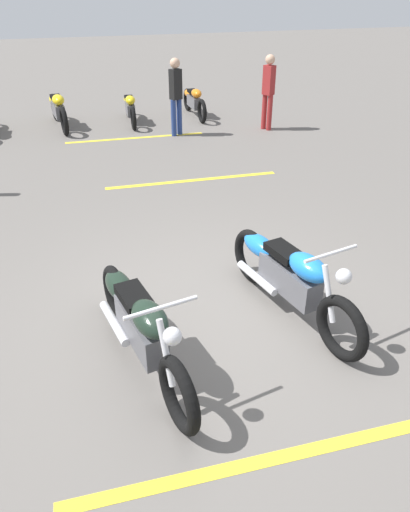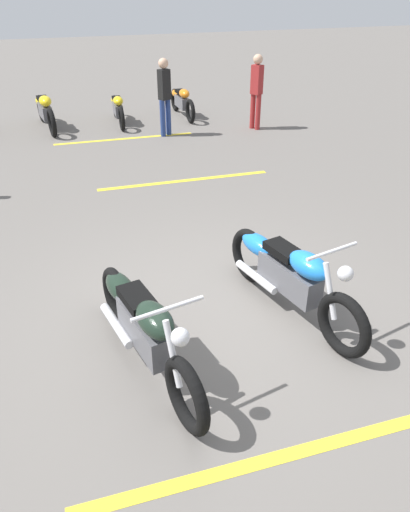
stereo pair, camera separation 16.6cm
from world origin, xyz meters
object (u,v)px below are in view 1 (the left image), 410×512
Objects in this scene: motorcycle_row_left at (130,107)px; bystander_near_row at (176,93)px; motorcycle_row_center at (58,108)px; motorcycle_bright_foreground at (289,276)px; bystander_secondary at (268,89)px; motorcycle_row_far_left at (194,100)px; motorcycle_dark_foreground at (140,325)px.

motorcycle_row_left is 1.11× the size of bystander_near_row.
motorcycle_bright_foreground is at bearing 7.24° from motorcycle_row_center.
motorcycle_bright_foreground is 1.15× the size of motorcycle_row_left.
bystander_secondary is (6.93, -2.81, 0.50)m from motorcycle_bright_foreground.
motorcycle_row_far_left is 2.30m from bystander_secondary.
motorcycle_row_far_left is (9.08, -3.18, -0.05)m from motorcycle_dark_foreground.
motorcycle_row_far_left is 1.04× the size of motorcycle_row_left.
motorcycle_dark_foreground is at bearing -3.74° from motorcycle_row_center.
bystander_secondary is at bearing 64.15° from motorcycle_row_center.
motorcycle_row_left is (8.92, -1.43, -0.07)m from motorcycle_dark_foreground.
motorcycle_row_left is at bearing 160.76° from motorcycle_dark_foreground.
motorcycle_row_left is 1.76m from motorcycle_row_center.
bystander_secondary is at bearing 146.72° from motorcycle_bright_foreground.
motorcycle_dark_foreground is 9.05m from motorcycle_row_center.
motorcycle_dark_foreground is 1.16× the size of motorcycle_row_left.
bystander_near_row is at bearing -28.56° from motorcycle_row_far_left.
motorcycle_dark_foreground is (-0.35, 1.69, 0.00)m from motorcycle_bright_foreground.
motorcycle_row_center is at bearing 34.87° from bystander_near_row.
motorcycle_dark_foreground reaches higher than motorcycle_row_left.
bystander_secondary is at bearing 138.16° from motorcycle_dark_foreground.
motorcycle_bright_foreground is at bearing 151.38° from bystander_near_row.
motorcycle_row_center reaches higher than motorcycle_row_far_left.
motorcycle_row_center is (0.13, 1.76, 0.06)m from motorcycle_row_left.
motorcycle_dark_foreground is 1.11× the size of motorcycle_row_far_left.
motorcycle_row_left is at bearing -84.40° from motorcycle_row_far_left.
motorcycle_row_left is at bearing 6.37° from bystander_near_row.
motorcycle_row_left is 1.78m from bystander_near_row.
motorcycle_row_far_left is 1.75m from motorcycle_row_left.
motorcycle_row_left is (8.57, 0.26, -0.07)m from motorcycle_bright_foreground.
motorcycle_bright_foreground is 1.11× the size of motorcycle_row_far_left.
motorcycle_bright_foreground is 7.15m from bystander_near_row.
bystander_near_row reaches higher than motorcycle_row_left.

